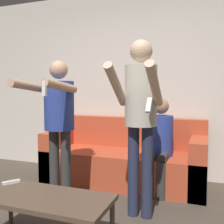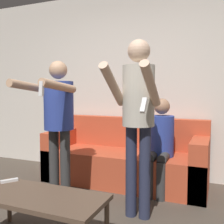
# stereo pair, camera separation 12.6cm
# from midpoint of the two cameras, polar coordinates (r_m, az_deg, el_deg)

# --- Properties ---
(wall_back) EXTENTS (6.40, 0.06, 2.70)m
(wall_back) POSITION_cam_midpoint_polar(r_m,az_deg,el_deg) (3.90, 5.53, 6.26)
(wall_back) COLOR silver
(wall_back) RESTS_ON ground_plane
(couch) EXTENTS (2.13, 0.79, 0.86)m
(couch) POSITION_cam_midpoint_polar(r_m,az_deg,el_deg) (3.61, 3.90, -10.47)
(couch) COLOR #C64C2D
(couch) RESTS_ON ground_plane
(person_standing_left) EXTENTS (0.44, 0.71, 1.55)m
(person_standing_left) POSITION_cam_midpoint_polar(r_m,az_deg,el_deg) (2.86, -10.49, -0.69)
(person_standing_left) COLOR #383838
(person_standing_left) RESTS_ON ground_plane
(person_standing_right) EXTENTS (0.42, 0.64, 1.71)m
(person_standing_right) POSITION_cam_midpoint_polar(r_m,az_deg,el_deg) (2.49, 7.10, 0.69)
(person_standing_right) COLOR #282D47
(person_standing_right) RESTS_ON ground_plane
(person_seated) EXTENTS (0.30, 0.53, 1.14)m
(person_seated) POSITION_cam_midpoint_polar(r_m,az_deg,el_deg) (3.26, 11.57, -6.24)
(person_seated) COLOR #383838
(person_seated) RESTS_ON ground_plane
(coffee_table) EXTENTS (1.08, 0.48, 0.41)m
(coffee_table) POSITION_cam_midpoint_polar(r_m,az_deg,el_deg) (2.24, -14.05, -18.07)
(coffee_table) COLOR brown
(coffee_table) RESTS_ON ground_plane
(remote_on_table) EXTENTS (0.12, 0.14, 0.02)m
(remote_on_table) POSITION_cam_midpoint_polar(r_m,az_deg,el_deg) (2.59, -20.12, -13.86)
(remote_on_table) COLOR white
(remote_on_table) RESTS_ON coffee_table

